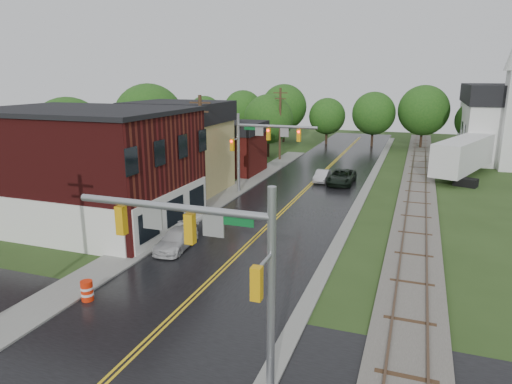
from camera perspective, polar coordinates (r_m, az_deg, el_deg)
The scene contains 22 objects.
main_road at distance 43.35m, azimuth 6.20°, elevation 0.29°, with size 10.00×90.00×0.02m, color black.
cross_road at distance 19.28m, azimuth -15.22°, elevation -19.18°, with size 60.00×9.00×0.02m, color black.
curb_right at distance 47.30m, azimuth 14.01°, elevation 1.13°, with size 0.80×70.00×0.12m, color gray.
sidewalk_left at distance 40.67m, azimuth -4.01°, elevation -0.61°, with size 2.40×50.00×0.12m, color gray.
brick_building at distance 34.71m, azimuth -20.49°, elevation 2.93°, with size 14.30×10.30×8.30m.
yellow_house at distance 42.96m, azimuth -9.44°, elevation 4.41°, with size 8.00×7.00×6.40m, color tan.
darkred_building at distance 50.66m, azimuth -3.46°, elevation 4.94°, with size 7.00×6.00×4.40m, color #3F0F0C.
church at distance 65.64m, azimuth 29.05°, elevation 8.54°, with size 10.40×18.40×20.00m.
railroad at distance 47.08m, azimuth 19.58°, elevation 0.79°, with size 3.20×80.00×0.30m.
traffic_signal_near at distance 15.38m, azimuth -5.68°, elevation -6.77°, with size 7.34×0.30×7.20m.
traffic_signal_far at distance 40.53m, azimuth 0.57°, elevation 6.55°, with size 7.34×0.43×7.20m.
utility_pole_b at distance 37.28m, azimuth -6.85°, elevation 5.37°, with size 1.80×0.28×9.00m.
utility_pole_c at distance 57.64m, azimuth 3.02°, elevation 8.62°, with size 1.80×0.28×9.00m.
tree_left_a at distance 44.50m, azimuth -22.24°, elevation 6.38°, with size 6.80×6.80×8.67m.
tree_left_b at distance 51.15m, azimuth -13.12°, elevation 8.66°, with size 7.60×7.60×9.69m.
tree_left_c at distance 56.33m, azimuth -5.16°, elevation 8.23°, with size 6.00×6.00×7.65m.
tree_left_e at distance 60.04m, azimuth 1.66°, elevation 8.95°, with size 6.40×6.40×8.16m.
suv_dark at distance 45.96m, azimuth 10.65°, elevation 1.84°, with size 2.35×5.10×1.42m, color black.
sedan_silver at distance 46.70m, azimuth 8.29°, elevation 1.99°, with size 1.24×3.57×1.18m, color #B5B4B9.
pickup_white at distance 28.88m, azimuth -9.93°, elevation -5.90°, with size 1.67×4.10×1.19m, color silver.
semi_trailer at distance 53.16m, azimuth 24.56°, elevation 4.31°, with size 7.09×13.16×4.04m.
construction_barrel at distance 23.70m, azimuth -20.37°, elevation -11.52°, with size 0.57×0.57×1.02m, color red.
Camera 1 is at (9.72, -10.92, 10.50)m, focal length 32.00 mm.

